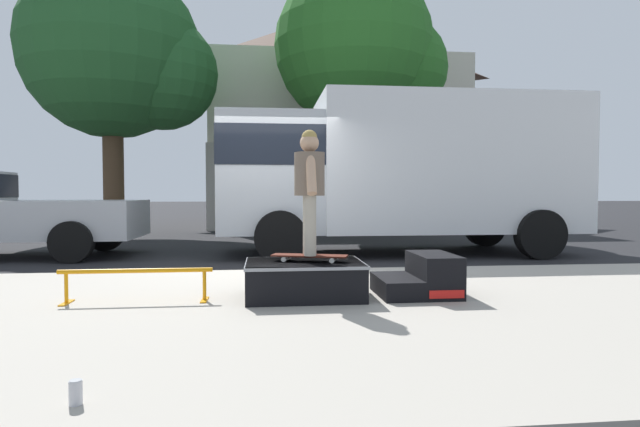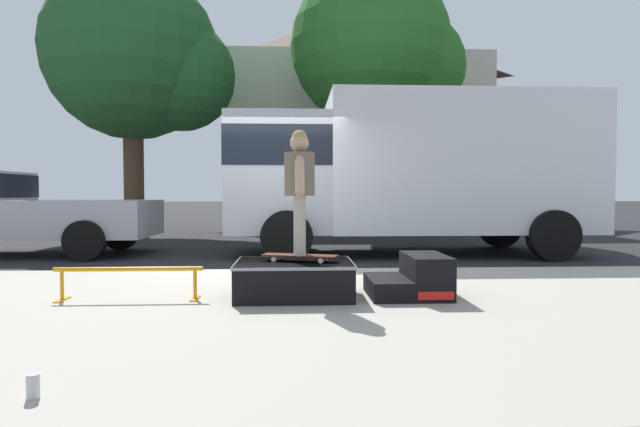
{
  "view_description": "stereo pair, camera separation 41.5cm",
  "coord_description": "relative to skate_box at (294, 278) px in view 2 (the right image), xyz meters",
  "views": [
    {
      "loc": [
        -0.04,
        -7.69,
        1.19
      ],
      "look_at": [
        0.72,
        -0.77,
        0.92
      ],
      "focal_mm": 28.67,
      "sensor_mm": 36.0,
      "label": 1
    },
    {
      "loc": [
        0.38,
        -7.72,
        1.19
      ],
      "look_at": [
        0.72,
        -0.77,
        0.92
      ],
      "focal_mm": 28.67,
      "sensor_mm": 36.0,
      "label": 2
    }
  ],
  "objects": [
    {
      "name": "street_tree_main",
      "position": [
        2.44,
        9.42,
        4.93
      ],
      "size": [
        5.01,
        4.55,
        7.68
      ],
      "color": "brown",
      "rests_on": "ground"
    },
    {
      "name": "kicker_ramp",
      "position": [
        1.25,
        -0.0,
        -0.02
      ],
      "size": [
        0.81,
        0.79,
        0.43
      ],
      "color": "black",
      "rests_on": "sidewalk_slab"
    },
    {
      "name": "box_truck",
      "position": [
        2.19,
        4.68,
        1.38
      ],
      "size": [
        6.91,
        2.63,
        3.05
      ],
      "color": "white",
      "rests_on": "ground"
    },
    {
      "name": "grind_rail",
      "position": [
        -1.66,
        -0.05,
        0.05
      ],
      "size": [
        1.48,
        0.28,
        0.33
      ],
      "color": "orange",
      "rests_on": "sidewalk_slab"
    },
    {
      "name": "skateboard",
      "position": [
        0.06,
        0.02,
        0.23
      ],
      "size": [
        0.8,
        0.42,
        0.07
      ],
      "color": "#4C1E14",
      "rests_on": "skate_box"
    },
    {
      "name": "soda_can",
      "position": [
        -1.36,
        -2.55,
        -0.13
      ],
      "size": [
        0.07,
        0.07,
        0.13
      ],
      "color": "silver",
      "rests_on": "sidewalk_slab"
    },
    {
      "name": "street_tree_neighbour",
      "position": [
        -4.32,
        9.66,
        4.69
      ],
      "size": [
        5.33,
        4.85,
        7.58
      ],
      "color": "brown",
      "rests_on": "ground"
    },
    {
      "name": "sidewalk_slab",
      "position": [
        -0.37,
        -0.52,
        -0.26
      ],
      "size": [
        50.0,
        5.0,
        0.12
      ],
      "primitive_type": "cube",
      "color": "#A8A093",
      "rests_on": "ground"
    },
    {
      "name": "house_behind",
      "position": [
        2.27,
        15.35,
        3.92
      ],
      "size": [
        9.54,
        8.23,
        8.4
      ],
      "color": "beige",
      "rests_on": "ground"
    },
    {
      "name": "skate_box",
      "position": [
        0.0,
        0.0,
        0.0
      ],
      "size": [
        1.2,
        0.87,
        0.37
      ],
      "color": "black",
      "rests_on": "sidewalk_slab"
    },
    {
      "name": "skater_kid",
      "position": [
        0.06,
        0.02,
        0.99
      ],
      "size": [
        0.31,
        0.66,
        1.28
      ],
      "color": "#B7AD99",
      "rests_on": "skateboard"
    },
    {
      "name": "ground_plane",
      "position": [
        -0.37,
        2.48,
        -0.32
      ],
      "size": [
        140.0,
        140.0,
        0.0
      ],
      "primitive_type": "plane",
      "color": "black"
    }
  ]
}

